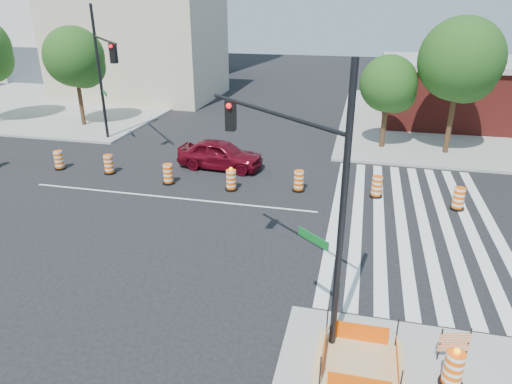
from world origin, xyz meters
TOP-DOWN VIEW (x-y plane):
  - ground at (0.00, 0.00)m, footprint 120.00×120.00m
  - sidewalk_ne at (18.00, 18.00)m, footprint 22.00×22.00m
  - sidewalk_nw at (-18.00, 18.00)m, footprint 22.00×22.00m
  - crosswalk_east at (10.95, 0.00)m, footprint 6.75×13.50m
  - lane_centerline at (0.00, 0.00)m, footprint 14.00×0.12m
  - excavation_pit at (9.00, -9.00)m, footprint 2.20×2.20m
  - brick_storefront at (18.00, 18.00)m, footprint 16.50×8.50m
  - beige_midrise at (-12.00, 22.00)m, footprint 14.00×10.00m
  - red_coupe at (1.16, 4.44)m, footprint 4.78×2.22m
  - signal_pole_se at (7.10, -7.35)m, footprint 4.32×3.72m
  - signal_pole_nw at (-6.68, 6.76)m, footprint 4.17×4.79m
  - pit_drum at (11.12, -9.13)m, footprint 0.56×0.56m
  - barricade at (11.28, -8.22)m, footprint 0.79×0.24m
  - tree_north_b at (-11.17, 10.68)m, footprint 4.11×4.11m
  - tree_north_c at (9.89, 10.14)m, footprint 3.38×3.33m
  - tree_north_d at (13.58, 9.83)m, footprint 4.61×4.61m
  - median_drum_1 at (-7.35, 2.25)m, footprint 0.60×0.60m
  - median_drum_2 at (-4.35, 2.26)m, footprint 0.60×0.60m
  - median_drum_3 at (-0.69, 1.62)m, footprint 0.60×0.60m
  - median_drum_4 at (2.61, 1.56)m, footprint 0.60×0.60m
  - median_drum_5 at (5.82, 2.21)m, footprint 0.60×0.60m
  - median_drum_6 at (9.48, 2.31)m, footprint 0.60×0.60m
  - median_drum_7 at (12.97, 1.72)m, footprint 0.60×0.60m

SIDE VIEW (x-z plane):
  - ground at x=0.00m, z-range 0.00..0.00m
  - lane_centerline at x=0.00m, z-range 0.00..0.01m
  - crosswalk_east at x=10.95m, z-range 0.00..0.01m
  - sidewalk_ne at x=18.00m, z-range 0.00..0.15m
  - sidewalk_nw at x=-18.00m, z-range 0.00..0.15m
  - excavation_pit at x=9.00m, z-range -0.23..0.67m
  - median_drum_1 at x=-7.35m, z-range -0.03..0.99m
  - median_drum_2 at x=-4.35m, z-range -0.03..0.99m
  - median_drum_3 at x=-0.69m, z-range -0.03..0.99m
  - median_drum_5 at x=5.82m, z-range -0.03..0.99m
  - median_drum_6 at x=9.48m, z-range -0.03..0.99m
  - median_drum_7 at x=12.97m, z-range -0.03..0.99m
  - median_drum_4 at x=2.61m, z-range -0.10..1.08m
  - pit_drum at x=11.12m, z-range 0.06..1.16m
  - barricade at x=11.28m, z-range 0.20..1.15m
  - red_coupe at x=1.16m, z-range 0.00..1.59m
  - brick_storefront at x=18.00m, z-range 0.02..4.62m
  - tree_north_c at x=9.89m, z-range 0.97..6.64m
  - signal_pole_se at x=7.10m, z-range 0.85..8.22m
  - tree_north_b at x=-11.17m, z-range 1.20..8.18m
  - beige_midrise at x=-12.00m, z-range 0.00..10.00m
  - signal_pole_nw at x=-6.68m, z-range 0.93..9.14m
  - tree_north_d at x=13.58m, z-range 1.35..9.18m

